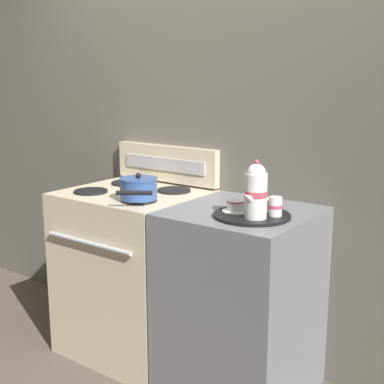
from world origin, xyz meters
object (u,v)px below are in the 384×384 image
Objects in this scene: stove at (135,272)px; serving_tray at (252,215)px; teacup_left at (236,206)px; teapot at (256,191)px; creamer_jug at (275,206)px; saucepan at (138,188)px; teacup_right at (263,204)px.

stove is 0.91m from serving_tray.
teapot is at bearing -19.29° from teacup_left.
teacup_left is 1.48× the size of creamer_jug.
teacup_left is at bearing -6.81° from stove.
teacup_right is at bearing 15.06° from saucepan.
stove is at bearing 140.23° from saucepan.
saucepan is 2.36× the size of teacup_right.
teacup_right is 1.48× the size of creamer_jug.
stove is 1.02m from creamer_jug.
teapot is (0.05, -0.05, 0.13)m from serving_tray.
saucepan is 0.71m from creamer_jug.
stove is at bearing 177.19° from creamer_jug.
serving_tray is 0.15m from teapot.
creamer_jug is (0.10, 0.03, 0.05)m from serving_tray.
teacup_left is at bearing 6.58° from saucepan.
saucepan is at bearing -164.94° from teacup_right.
teacup_right reaches higher than stove.
teapot reaches higher than stove.
serving_tray is 0.10m from teacup_right.
teacup_right is at bearing 51.68° from teacup_left.
stove is 3.14× the size of saucepan.
stove is 7.42× the size of teacup_right.
stove is at bearing 171.26° from teapot.
creamer_jug is at bearing -2.81° from stove.
teapot reaches higher than serving_tray.
creamer_jug reaches higher than serving_tray.
teacup_left is 0.18m from creamer_jug.
creamer_jug is at bearing 16.53° from serving_tray.
stove is 0.93m from teacup_right.
stove is 3.65× the size of teapot.
stove is 2.69× the size of serving_tray.
saucepan is 2.36× the size of teacup_left.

